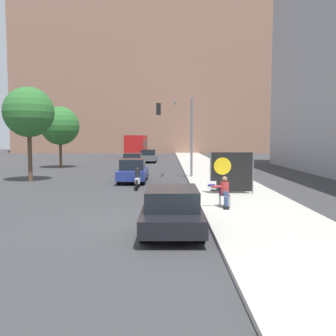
# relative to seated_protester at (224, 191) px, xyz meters

# --- Properties ---
(ground_plane) EXTENTS (160.00, 160.00, 0.00)m
(ground_plane) POSITION_rel_seated_protester_xyz_m (-2.96, -2.09, -0.81)
(ground_plane) COLOR #38383A
(sidewalk_curb) EXTENTS (4.22, 90.00, 0.13)m
(sidewalk_curb) POSITION_rel_seated_protester_xyz_m (1.20, 12.91, -0.74)
(sidewalk_curb) COLOR #B7B2A8
(sidewalk_curb) RESTS_ON ground_plane
(building_backdrop_far) EXTENTS (52.00, 12.00, 37.51)m
(building_backdrop_far) POSITION_rel_seated_protester_xyz_m (-4.96, 59.14, 17.95)
(building_backdrop_far) COLOR #936B56
(building_backdrop_far) RESTS_ON ground_plane
(seated_protester) EXTENTS (0.92, 0.77, 1.24)m
(seated_protester) POSITION_rel_seated_protester_xyz_m (0.00, 0.00, 0.00)
(seated_protester) COLOR #474C56
(seated_protester) RESTS_ON sidewalk_curb
(protest_banner) EXTENTS (2.17, 0.06, 2.06)m
(protest_banner) POSITION_rel_seated_protester_xyz_m (0.90, 3.72, 0.41)
(protest_banner) COLOR slate
(protest_banner) RESTS_ON sidewalk_curb
(traffic_light_pole) EXTENTS (2.60, 2.37, 5.54)m
(traffic_light_pole) POSITION_rel_seated_protester_xyz_m (-1.47, 11.97, 3.04)
(traffic_light_pole) COLOR slate
(traffic_light_pole) RESTS_ON sidewalk_curb
(parked_car_curbside) EXTENTS (1.84, 4.57, 1.36)m
(parked_car_curbside) POSITION_rel_seated_protester_xyz_m (-2.13, -3.18, -0.12)
(parked_car_curbside) COLOR black
(parked_car_curbside) RESTS_ON ground_plane
(car_on_road_nearest) EXTENTS (1.76, 4.45, 1.53)m
(car_on_road_nearest) POSITION_rel_seated_protester_xyz_m (-4.55, 9.64, -0.05)
(car_on_road_nearest) COLOR navy
(car_on_road_nearest) RESTS_ON ground_plane
(car_on_road_midblock) EXTENTS (1.70, 4.72, 1.51)m
(car_on_road_midblock) POSITION_rel_seated_protester_xyz_m (-5.40, 18.74, -0.06)
(car_on_road_midblock) COLOR #565B60
(car_on_road_midblock) RESTS_ON ground_plane
(car_on_road_distant) EXTENTS (1.87, 4.59, 1.52)m
(car_on_road_distant) POSITION_rel_seated_protester_xyz_m (-4.56, 29.09, -0.05)
(car_on_road_distant) COLOR #565B60
(car_on_road_distant) RESTS_ON ground_plane
(city_bus_on_road) EXTENTS (2.62, 10.16, 3.22)m
(city_bus_on_road) POSITION_rel_seated_protester_xyz_m (-6.89, 40.47, 1.04)
(city_bus_on_road) COLOR red
(city_bus_on_road) RESTS_ON ground_plane
(motorcycle_on_road) EXTENTS (0.28, 2.16, 1.21)m
(motorcycle_on_road) POSITION_rel_seated_protester_xyz_m (-3.99, 6.40, -0.28)
(motorcycle_on_road) COLOR white
(motorcycle_on_road) RESTS_ON ground_plane
(street_tree_near_curb) EXTENTS (3.30, 3.30, 6.24)m
(street_tree_near_curb) POSITION_rel_seated_protester_xyz_m (-11.45, 10.04, 3.77)
(street_tree_near_curb) COLOR brown
(street_tree_near_curb) RESTS_ON ground_plane
(street_tree_midblock) EXTENTS (3.68, 3.68, 5.89)m
(street_tree_midblock) POSITION_rel_seated_protester_xyz_m (-12.62, 21.21, 3.23)
(street_tree_midblock) COLOR brown
(street_tree_midblock) RESTS_ON ground_plane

